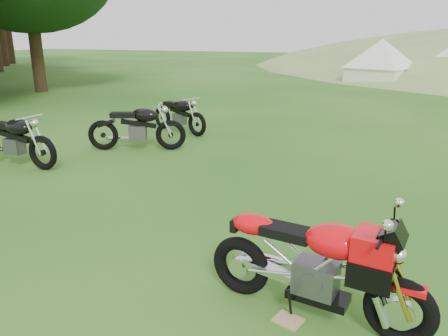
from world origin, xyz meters
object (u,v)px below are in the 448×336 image
at_px(plywood_board, 288,320).
at_px(vintage_moto_b, 13,138).
at_px(vintage_moto_d, 179,113).
at_px(sport_motorcycle, 315,257).
at_px(tent_left, 381,60).
at_px(vintage_moto_c, 136,126).

height_order(plywood_board, vintage_moto_b, vintage_moto_b).
bearing_deg(vintage_moto_d, plywood_board, -34.28).
bearing_deg(sport_motorcycle, vintage_moto_d, 134.14).
bearing_deg(vintage_moto_b, tent_left, 74.56).
bearing_deg(vintage_moto_d, sport_motorcycle, -32.56).
relative_size(sport_motorcycle, tent_left, 0.73).
height_order(vintage_moto_d, tent_left, tent_left).
xyz_separation_m(vintage_moto_d, tent_left, (4.16, 15.16, 0.71)).
distance_m(plywood_board, vintage_moto_c, 6.92).
xyz_separation_m(vintage_moto_c, tent_left, (4.15, 17.23, 0.66)).
xyz_separation_m(plywood_board, tent_left, (-0.74, 22.09, 1.22)).
height_order(vintage_moto_c, vintage_moto_d, vintage_moto_c).
bearing_deg(vintage_moto_d, vintage_moto_b, -90.92).
bearing_deg(plywood_board, vintage_moto_c, 135.15).
xyz_separation_m(sport_motorcycle, vintage_moto_d, (-5.08, 6.74, -0.10)).
bearing_deg(sport_motorcycle, vintage_moto_c, 144.43).
distance_m(vintage_moto_c, vintage_moto_d, 2.06).
height_order(plywood_board, tent_left, tent_left).
distance_m(vintage_moto_d, tent_left, 15.74).
height_order(sport_motorcycle, vintage_moto_b, sport_motorcycle).
bearing_deg(vintage_moto_b, plywood_board, -22.30).
bearing_deg(vintage_moto_b, sport_motorcycle, -20.37).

